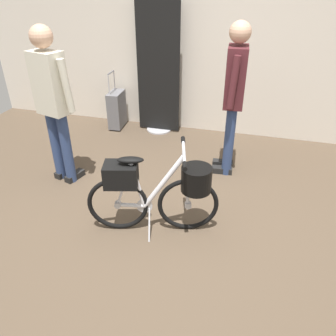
{
  "coord_description": "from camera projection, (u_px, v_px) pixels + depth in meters",
  "views": [
    {
      "loc": [
        0.62,
        -2.08,
        2.04
      ],
      "look_at": [
        -0.06,
        0.35,
        0.55
      ],
      "focal_mm": 35.59,
      "sensor_mm": 36.0,
      "label": 1
    }
  ],
  "objects": [
    {
      "name": "visitor_browsing",
      "position": [
        53.0,
        99.0,
        3.33
      ],
      "size": [
        0.52,
        0.34,
        1.64
      ],
      "color": "navy",
      "rests_on": "ground_plane"
    },
    {
      "name": "floor_banner_stand",
      "position": [
        158.0,
        77.0,
        4.56
      ],
      "size": [
        0.6,
        0.36,
        1.76
      ],
      "color": "#B7B7BC",
      "rests_on": "ground_plane"
    },
    {
      "name": "visitor_near_wall",
      "position": [
        234.0,
        93.0,
        3.49
      ],
      "size": [
        0.29,
        0.54,
        1.65
      ],
      "color": "navy",
      "rests_on": "ground_plane"
    },
    {
      "name": "back_wall",
      "position": [
        218.0,
        26.0,
        4.28
      ],
      "size": [
        6.92,
        0.1,
        2.86
      ],
      "primitive_type": "cube",
      "color": "silver",
      "rests_on": "ground_plane"
    },
    {
      "name": "rolling_suitcase",
      "position": [
        117.0,
        109.0,
        4.92
      ],
      "size": [
        0.2,
        0.37,
        0.83
      ],
      "color": "slate",
      "rests_on": "ground_plane"
    },
    {
      "name": "folding_bike_foreground",
      "position": [
        158.0,
        190.0,
        2.85
      ],
      "size": [
        1.13,
        0.53,
        0.82
      ],
      "color": "black",
      "rests_on": "ground_plane"
    },
    {
      "name": "ground_plane",
      "position": [
        164.0,
        243.0,
        2.9
      ],
      "size": [
        6.92,
        6.92,
        0.0
      ],
      "primitive_type": "plane",
      "color": "brown"
    }
  ]
}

